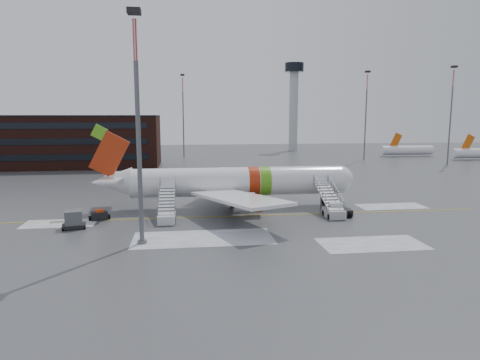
{
  "coord_description": "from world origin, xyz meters",
  "views": [
    {
      "loc": [
        -7.63,
        -51.68,
        12.2
      ],
      "look_at": [
        -0.7,
        2.14,
        4.0
      ],
      "focal_mm": 32.0,
      "sensor_mm": 36.0,
      "label": 1
    }
  ],
  "objects": [
    {
      "name": "airstair_aft",
      "position": [
        -9.88,
        -2.39,
        1.06
      ],
      "size": [
        2.05,
        7.7,
        3.48
      ],
      "color": "silver",
      "rests_on": "ground"
    },
    {
      "name": "baggage_tractor",
      "position": [
        -17.81,
        -0.76,
        0.53
      ],
      "size": [
        2.55,
        1.64,
        1.26
      ],
      "color": "black",
      "rests_on": "ground"
    },
    {
      "name": "light_mast_far_e",
      "position": [
        58.0,
        48.0,
        13.84
      ],
      "size": [
        1.2,
        1.2,
        24.25
      ],
      "color": "#595B60",
      "rests_on": "ground"
    },
    {
      "name": "distant_aircraft",
      "position": [
        62.5,
        64.0,
        0.0
      ],
      "size": [
        35.0,
        18.0,
        8.0
      ],
      "primitive_type": null,
      "color": "#D8590C",
      "rests_on": "ground"
    },
    {
      "name": "airstair_fwd",
      "position": [
        10.04,
        -2.39,
        1.06
      ],
      "size": [
        2.05,
        7.7,
        3.48
      ],
      "color": "#A3A6AA",
      "rests_on": "ground"
    },
    {
      "name": "light_mast_near",
      "position": [
        -11.91,
        -10.98,
        11.32
      ],
      "size": [
        1.2,
        1.2,
        21.64
      ],
      "color": "#595B60",
      "rests_on": "ground"
    },
    {
      "name": "terminal_building",
      "position": [
        -45.0,
        54.98,
        6.2
      ],
      "size": [
        62.0,
        16.11,
        12.3
      ],
      "color": "#3F1E16",
      "rests_on": "ground"
    },
    {
      "name": "uld_container",
      "position": [
        -19.83,
        -4.38,
        0.92
      ],
      "size": [
        2.72,
        2.21,
        1.98
      ],
      "color": "black",
      "rests_on": "ground"
    },
    {
      "name": "pushback_tug",
      "position": [
        10.66,
        -2.68,
        0.77
      ],
      "size": [
        3.16,
        2.46,
        1.75
      ],
      "color": "black",
      "rests_on": "ground"
    },
    {
      "name": "light_mast_far_n",
      "position": [
        -8.0,
        78.0,
        13.84
      ],
      "size": [
        1.2,
        1.2,
        24.25
      ],
      "color": "#595B60",
      "rests_on": "ground"
    },
    {
      "name": "ground",
      "position": [
        0.0,
        0.0,
        0.0
      ],
      "size": [
        260.0,
        260.0,
        0.0
      ],
      "primitive_type": "plane",
      "color": "#494C4F",
      "rests_on": "ground"
    },
    {
      "name": "airliner",
      "position": [
        -1.65,
        4.14,
        3.42
      ],
      "size": [
        35.03,
        32.97,
        11.18
      ],
      "color": "white",
      "rests_on": "ground"
    },
    {
      "name": "control_tower",
      "position": [
        30.0,
        95.0,
        18.75
      ],
      "size": [
        6.4,
        6.4,
        30.0
      ],
      "color": "#B2B5BA",
      "rests_on": "ground"
    },
    {
      "name": "light_mast_far_ne",
      "position": [
        42.0,
        62.0,
        13.84
      ],
      "size": [
        1.2,
        1.2,
        24.25
      ],
      "color": "#595B60",
      "rests_on": "ground"
    }
  ]
}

